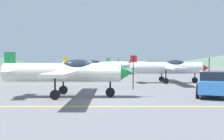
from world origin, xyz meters
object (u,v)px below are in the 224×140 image
at_px(airplane_near, 68,72).
at_px(airplane_back, 128,65).
at_px(car_sedan, 213,83).
at_px(airplane_mid, 169,67).
at_px(airplane_far, 90,66).

xyz_separation_m(airplane_near, airplane_back, (5.69, 29.93, 0.00)).
height_order(airplane_near, car_sedan, airplane_near).
bearing_deg(airplane_mid, airplane_near, -131.38).
distance_m(airplane_near, airplane_far, 19.71).
relative_size(airplane_near, airplane_mid, 1.00).
distance_m(airplane_mid, airplane_far, 13.38).
distance_m(airplane_near, airplane_back, 30.47).
relative_size(airplane_back, car_sedan, 2.05).
bearing_deg(airplane_back, airplane_mid, -81.29).
xyz_separation_m(airplane_mid, airplane_far, (-9.14, 9.77, 0.00)).
bearing_deg(airplane_mid, car_sedan, -86.03).
bearing_deg(airplane_far, airplane_back, 59.26).
distance_m(airplane_near, airplane_mid, 13.24).
bearing_deg(airplane_back, airplane_far, -120.74).
relative_size(airplane_mid, airplane_back, 1.00).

